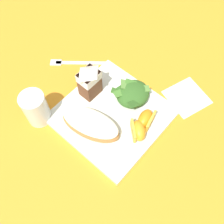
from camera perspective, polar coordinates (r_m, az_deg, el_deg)
The scene contains 10 objects.
ground at distance 0.75m, azimuth 0.00°, elevation -0.97°, with size 3.00×3.00×0.00m, color orange.
white_plate at distance 0.74m, azimuth 0.00°, elevation -0.68°, with size 0.28×0.28×0.02m, color white.
cheesy_pizza_bread at distance 0.70m, azimuth -4.73°, elevation -2.66°, with size 0.12×0.18×0.04m.
green_salad_pile at distance 0.75m, azimuth 4.53°, elevation 4.03°, with size 0.10×0.10×0.04m.
milk_carton at distance 0.73m, azimuth -4.99°, elevation 6.91°, with size 0.06×0.04×0.11m.
orange_wedge_front at distance 0.69m, azimuth 5.83°, elevation -3.96°, with size 0.07×0.07×0.04m.
orange_wedge_middle at distance 0.71m, azimuth 7.40°, elevation -1.54°, with size 0.07×0.05×0.04m.
paper_napkin at distance 0.81m, azimuth 16.07°, elevation 3.17°, with size 0.11×0.11×0.00m, color white.
metal_fork at distance 0.87m, azimuth -8.26°, elevation 10.67°, with size 0.14×0.16×0.01m.
drinking_clear_cup at distance 0.73m, azimuth -16.33°, elevation 0.78°, with size 0.07×0.07×0.10m, color silver.
Camera 1 is at (-0.27, -0.23, 0.66)m, focal length 41.76 mm.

